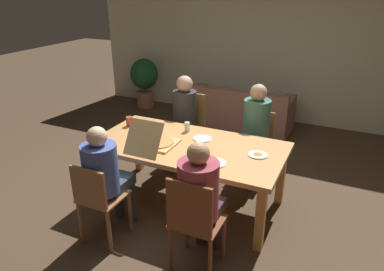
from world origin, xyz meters
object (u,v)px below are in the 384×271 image
Objects in this scene: chair_1 at (256,142)px; person_3 at (200,194)px; person_2 at (105,172)px; drinking_glass_1 at (129,121)px; plate_0 at (214,163)px; chair_2 at (98,199)px; pizza_box_0 at (156,142)px; plate_1 at (258,154)px; chair_0 at (188,126)px; person_1 at (255,126)px; plate_2 at (202,139)px; drinking_glass_0 at (187,127)px; person_0 at (183,115)px; dining_table at (188,151)px; potted_plant at (144,78)px; chair_3 at (194,220)px; couch at (236,112)px.

chair_1 is 1.84m from person_3.
drinking_glass_1 is (-0.42, 1.04, 0.10)m from person_2.
chair_2 is at bearing -143.19° from plate_0.
pizza_box_0 is 1.10m from plate_1.
person_2 reaches higher than chair_0.
drinking_glass_1 is at bearing 111.93° from person_2.
person_1 reaches higher than chair_0.
plate_1 is 0.96× the size of plate_2.
person_0 is at bearing 121.22° from drinking_glass_0.
person_1 is at bearing 25.19° from drinking_glass_1.
chair_0 is 2.10m from person_3.
potted_plant is (-2.35, 2.84, -0.08)m from dining_table.
drinking_glass_0 is (0.31, -0.66, 0.28)m from chair_0.
plate_0 is at bearing -46.36° from drinking_glass_0.
person_0 is (-0.00, -0.15, 0.22)m from chair_0.
potted_plant is (-1.86, 3.69, -0.12)m from person_2.
person_0 is at bearing -46.91° from potted_plant.
person_2 reaches higher than plate_1.
potted_plant is at bearing 116.78° from person_2.
chair_3 is 1.27m from plate_2.
chair_3 is at bearing -62.10° from dining_table.
dining_table is at bearing 121.65° from person_3.
person_2 is at bearing 172.90° from chair_3.
chair_2 is at bearing -90.00° from person_2.
potted_plant is at bearing 147.08° from chair_1.
plate_0 is 1.98× the size of drinking_glass_0.
chair_1 is at bearing 90.00° from chair_3.
potted_plant reaches higher than chair_2.
plate_1 is at bearing -72.06° from person_1.
person_1 reaches higher than chair_1.
chair_3 reaches higher than drinking_glass_0.
chair_1 reaches higher than plate_0.
person_1 is 1.03× the size of person_3.
drinking_glass_1 is (-0.42, 1.18, 0.32)m from chair_2.
pizza_box_0 is (-0.30, -0.20, 0.13)m from dining_table.
chair_1 is (1.00, 0.14, -0.27)m from person_0.
chair_0 reaches higher than drinking_glass_1.
chair_3 is 1.15m from pizza_box_0.
chair_0 is 0.78× the size of person_0.
person_2 is at bearing -93.86° from couch.
pizza_box_0 is at bearing -124.49° from chair_1.
plate_2 is at bearing 0.29° from drinking_glass_1.
chair_0 is at bearing -44.72° from potted_plant.
plate_2 is at bearing 168.76° from plate_1.
dining_table is 17.88× the size of drinking_glass_1.
chair_1 is at bearing -63.02° from couch.
chair_2 is 0.26m from person_2.
couch is (-1.03, 2.45, -0.48)m from plate_1.
potted_plant is (-1.86, 1.84, 0.07)m from chair_0.
person_3 is 1.04m from pizza_box_0.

